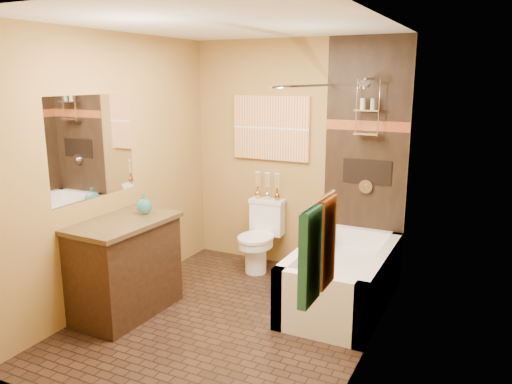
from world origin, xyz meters
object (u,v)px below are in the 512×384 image
Objects in this scene: toilet at (261,236)px; vanity at (124,267)px; sunset_painting at (271,128)px; bathtub at (343,282)px.

toilet is 0.76× the size of vanity.
sunset_painting is 2.17m from vanity.
vanity is at bearing -149.42° from bathtub.
sunset_painting is 0.60× the size of bathtub.
sunset_painting reaches higher than bathtub.
vanity is (-0.64, -1.49, 0.05)m from toilet.
vanity is (-1.72, -1.02, 0.22)m from bathtub.
toilet is (-0.00, -0.26, -1.16)m from sunset_painting.
bathtub is 1.49× the size of vanity.
bathtub is 1.96× the size of toilet.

